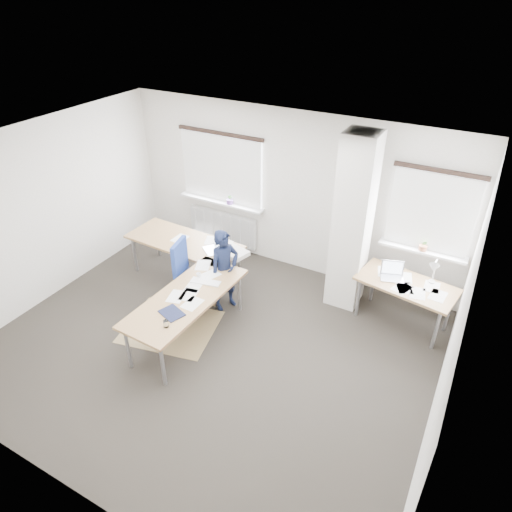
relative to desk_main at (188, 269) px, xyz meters
The scene contains 8 objects.
ground 1.24m from the desk_main, 38.64° to the right, with size 6.00×6.00×0.00m, color black.
room_shell 1.46m from the desk_main, 10.92° to the right, with size 6.04×5.04×2.82m.
floor_mat 0.92m from the desk_main, 85.25° to the right, with size 1.33×1.12×0.01m, color #917A4F.
white_crate 1.93m from the desk_main, 119.64° to the left, with size 0.46×0.32×0.28m, color white.
desk_main is the anchor object (origin of this frame).
desk_side 3.27m from the desk_main, 20.72° to the left, with size 1.50×0.93×1.22m.
task_chair 0.38m from the desk_main, ahead, with size 0.64×0.63×1.15m.
person 0.57m from the desk_main, 25.63° to the left, with size 0.49×0.32×1.36m, color black.
Camera 1 is at (2.90, -3.99, 4.57)m, focal length 32.00 mm.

